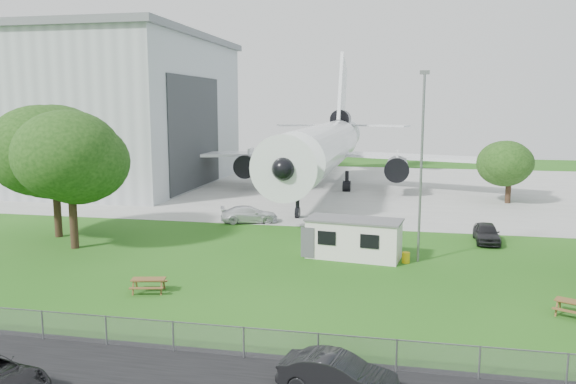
% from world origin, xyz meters
% --- Properties ---
extents(ground, '(160.00, 160.00, 0.00)m').
position_xyz_m(ground, '(0.00, 0.00, 0.00)').
color(ground, '#346E1F').
extents(concrete_apron, '(120.00, 46.00, 0.03)m').
position_xyz_m(concrete_apron, '(0.00, 38.00, 0.01)').
color(concrete_apron, '#B7B7B2').
rests_on(concrete_apron, ground).
extents(hangar, '(43.00, 31.00, 18.55)m').
position_xyz_m(hangar, '(-37.97, 36.00, 9.41)').
color(hangar, '#B2B7BC').
rests_on(hangar, ground).
extents(airliner, '(46.36, 47.73, 17.69)m').
position_xyz_m(airliner, '(-2.00, 35.86, 5.27)').
color(airliner, white).
rests_on(airliner, ground).
extents(site_cabin, '(6.91, 3.54, 2.62)m').
position_xyz_m(site_cabin, '(4.05, 6.30, 1.31)').
color(site_cabin, silver).
rests_on(site_cabin, ground).
extents(picnic_west, '(2.09, 1.86, 0.76)m').
position_xyz_m(picnic_west, '(-6.24, -2.84, 0.00)').
color(picnic_west, brown).
rests_on(picnic_west, ground).
extents(picnic_east, '(2.28, 2.14, 0.76)m').
position_xyz_m(picnic_east, '(15.32, -2.12, 0.00)').
color(picnic_east, brown).
rests_on(picnic_east, ground).
extents(fence, '(58.00, 0.04, 1.30)m').
position_xyz_m(fence, '(0.00, -9.50, 0.00)').
color(fence, gray).
rests_on(fence, ground).
extents(lamp_mast, '(0.16, 0.16, 12.00)m').
position_xyz_m(lamp_mast, '(8.20, 6.20, 6.00)').
color(lamp_mast, slate).
rests_on(lamp_mast, ground).
extents(tree_west_big, '(8.99, 8.99, 10.79)m').
position_xyz_m(tree_west_big, '(-18.67, 7.79, 6.29)').
color(tree_west_big, '#382619').
rests_on(tree_west_big, ground).
extents(tree_west_small, '(7.57, 7.57, 9.94)m').
position_xyz_m(tree_west_small, '(-15.50, 4.90, 6.14)').
color(tree_west_small, '#382619').
rests_on(tree_west_small, ground).
extents(tree_far_apron, '(6.38, 6.38, 7.47)m').
position_xyz_m(tree_far_apron, '(17.79, 30.19, 4.27)').
color(tree_far_apron, '#382619').
rests_on(tree_far_apron, ground).
extents(car_centre_sedan, '(4.37, 2.24, 1.37)m').
position_xyz_m(car_centre_sedan, '(5.00, -11.55, 0.69)').
color(car_centre_sedan, black).
rests_on(car_centre_sedan, ground).
extents(car_ne_hatch, '(1.73, 4.20, 1.42)m').
position_xyz_m(car_ne_hatch, '(13.26, 12.37, 0.71)').
color(car_ne_hatch, black).
rests_on(car_ne_hatch, ground).
extents(car_apron_van, '(5.24, 3.38, 1.41)m').
position_xyz_m(car_apron_van, '(-5.71, 15.71, 0.71)').
color(car_apron_van, white).
rests_on(car_apron_van, ground).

